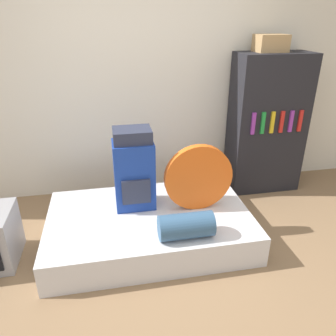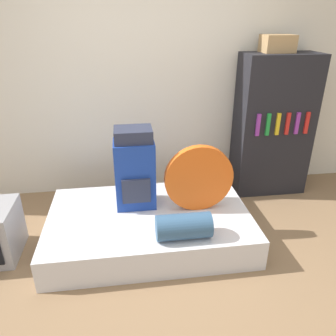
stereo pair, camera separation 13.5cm
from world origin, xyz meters
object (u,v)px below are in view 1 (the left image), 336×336
backpack (134,170)px  tent_bag (198,178)px  sleeping_roll (186,226)px  cardboard_box (271,43)px  bookshelf (267,124)px

backpack → tent_bag: (0.58, -0.16, -0.05)m
sleeping_roll → cardboard_box: cardboard_box is taller
backpack → bookshelf: size_ratio=0.48×
cardboard_box → tent_bag: bearing=-139.6°
cardboard_box → bookshelf: bearing=-27.1°
cardboard_box → sleeping_roll: bearing=-133.6°
backpack → sleeping_roll: backpack is taller
sleeping_roll → tent_bag: bearing=63.1°
backpack → tent_bag: bearing=-15.5°
tent_bag → cardboard_box: 1.69m
tent_bag → bookshelf: (1.05, 0.81, 0.20)m
sleeping_roll → cardboard_box: size_ratio=1.41×
backpack → bookshelf: bearing=21.7°
backpack → tent_bag: size_ratio=1.20×
tent_bag → cardboard_box: bearing=40.4°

